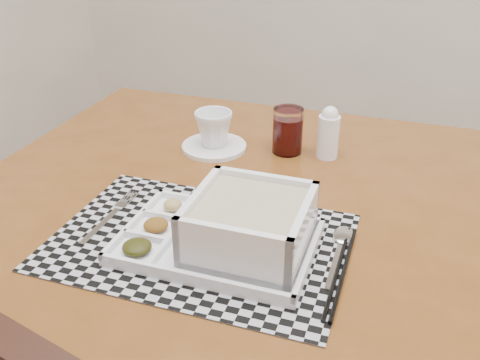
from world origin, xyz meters
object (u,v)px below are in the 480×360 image
object	(u,v)px
dining_table	(231,243)
creamer_bottle	(328,133)
serving_tray	(240,230)
cup	(214,129)
juice_glass	(288,132)

from	to	relation	value
dining_table	creamer_bottle	size ratio (longest dim) A/B	9.25
dining_table	serving_tray	size ratio (longest dim) A/B	3.44
serving_tray	cup	size ratio (longest dim) A/B	3.70
creamer_bottle	cup	bearing A→B (deg)	-170.08
serving_tray	juice_glass	distance (m)	0.40
cup	juice_glass	distance (m)	0.17
cup	juice_glass	world-z (taller)	juice_glass
cup	juice_glass	xyz separation A→B (m)	(0.16, 0.04, -0.00)
juice_glass	creamer_bottle	bearing A→B (deg)	2.69
dining_table	juice_glass	bearing A→B (deg)	81.95
cup	creamer_bottle	xyz separation A→B (m)	(0.26, 0.04, 0.01)
serving_tray	juice_glass	bearing A→B (deg)	93.75
serving_tray	creamer_bottle	distance (m)	0.41
serving_tray	juice_glass	world-z (taller)	juice_glass
dining_table	serving_tray	xyz separation A→B (m)	(0.06, -0.13, 0.13)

